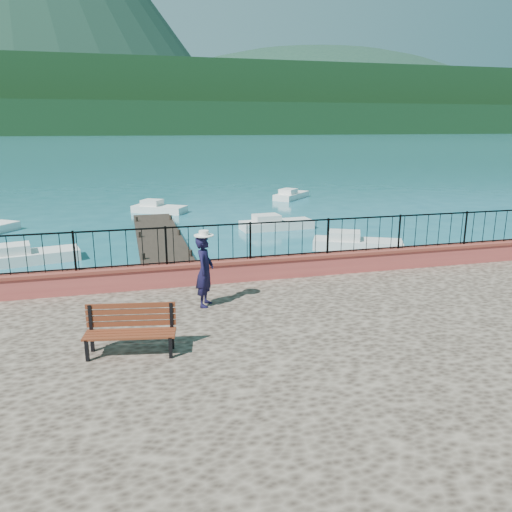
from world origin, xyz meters
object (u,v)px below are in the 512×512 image
boat_0 (28,253)px  boat_2 (277,221)px  boat_5 (291,193)px  boat_1 (358,240)px  boat_4 (159,206)px  park_bench (131,340)px  person (205,271)px

boat_0 → boat_2: bearing=6.8°
boat_0 → boat_5: same height
boat_0 → boat_2: size_ratio=1.00×
boat_1 → boat_2: (-2.07, 5.16, 0.00)m
boat_0 → boat_4: size_ratio=1.15×
park_bench → boat_0: size_ratio=0.45×
boat_1 → boat_2: size_ratio=1.01×
person → boat_5: bearing=-0.4°
person → boat_2: person is taller
park_bench → boat_4: park_bench is taller
person → boat_1: bearing=-20.7°
boat_4 → boat_5: (9.84, 3.66, 0.00)m
park_bench → boat_1: (9.71, 10.60, -1.08)m
boat_0 → boat_5: size_ratio=1.09×
boat_4 → boat_5: 10.50m
park_bench → boat_0: 12.56m
boat_5 → boat_4: bearing=155.0°
boat_0 → boat_1: same height
park_bench → boat_0: bearing=117.5°
park_bench → boat_4: size_ratio=0.51×
person → boat_1: 11.75m
boat_0 → boat_5: (15.68, 14.11, 0.00)m
person → boat_2: bearing=-0.8°
boat_4 → person: bearing=-58.8°
boat_5 → person: bearing=-158.5°
boat_4 → boat_0: bearing=-86.8°
boat_0 → boat_2: 11.99m
boat_2 → park_bench: bearing=-119.7°
park_bench → boat_5: park_bench is taller
boat_0 → person: bearing=-72.7°
park_bench → boat_1: park_bench is taller
person → boat_5: (10.25, 23.91, -1.62)m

